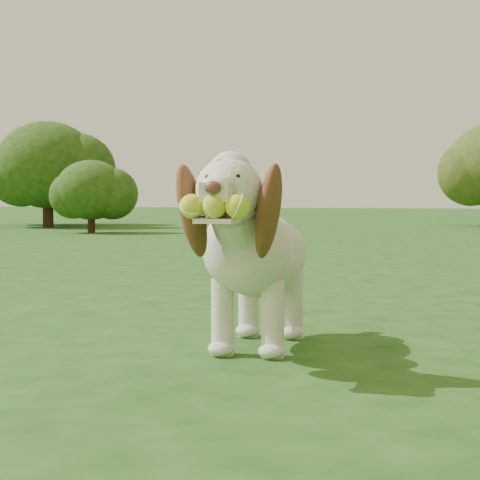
% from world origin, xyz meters
% --- Properties ---
extents(ground, '(80.00, 80.00, 0.00)m').
position_xyz_m(ground, '(0.00, 0.00, 0.00)').
color(ground, '#163F12').
rests_on(ground, ground).
extents(dog, '(0.40, 1.04, 0.68)m').
position_xyz_m(dog, '(-0.03, 0.38, 0.36)').
color(dog, silver).
rests_on(dog, ground).
extents(shrub_a, '(1.08, 1.08, 1.12)m').
position_xyz_m(shrub_a, '(-5.40, 8.49, 0.66)').
color(shrub_a, '#382314').
rests_on(shrub_a, ground).
extents(shrub_g, '(1.94, 1.94, 2.01)m').
position_xyz_m(shrub_g, '(-8.16, 11.54, 1.18)').
color(shrub_g, '#382314').
rests_on(shrub_g, ground).
extents(shrub_e, '(1.86, 1.86, 1.92)m').
position_xyz_m(shrub_e, '(-7.35, 10.29, 1.13)').
color(shrub_e, '#382314').
rests_on(shrub_e, ground).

